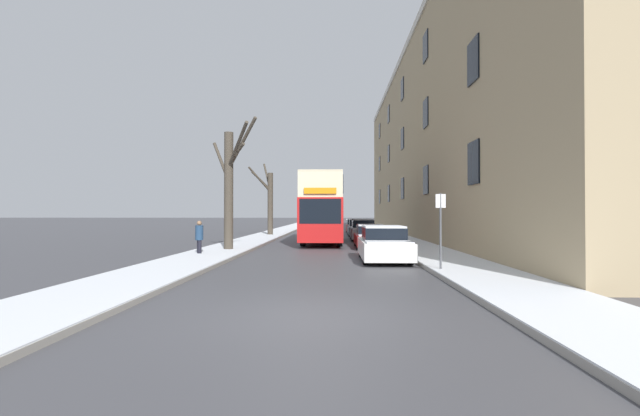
{
  "coord_description": "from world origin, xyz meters",
  "views": [
    {
      "loc": [
        0.56,
        -8.13,
        1.95
      ],
      "look_at": [
        -0.24,
        14.65,
        2.21
      ],
      "focal_mm": 24.0,
      "sensor_mm": 36.0,
      "label": 1
    }
  ],
  "objects_px": {
    "bare_tree_left_0": "(230,185)",
    "parked_car_1": "(370,237)",
    "parked_car_0": "(384,244)",
    "parked_car_4": "(355,226)",
    "bare_tree_left_1": "(269,201)",
    "parked_car_3": "(358,228)",
    "double_decker_bus": "(323,206)",
    "pedestrian_left_sidewalk": "(199,237)",
    "street_sign_post": "(441,227)",
    "parked_car_2": "(363,230)"
  },
  "relations": [
    {
      "from": "bare_tree_left_0",
      "to": "bare_tree_left_1",
      "type": "distance_m",
      "value": 14.34
    },
    {
      "from": "bare_tree_left_0",
      "to": "parked_car_0",
      "type": "distance_m",
      "value": 8.44
    },
    {
      "from": "parked_car_2",
      "to": "parked_car_1",
      "type": "bearing_deg",
      "value": -90.0
    },
    {
      "from": "parked_car_0",
      "to": "bare_tree_left_0",
      "type": "bearing_deg",
      "value": 154.17
    },
    {
      "from": "bare_tree_left_0",
      "to": "parked_car_1",
      "type": "bearing_deg",
      "value": 23.13
    },
    {
      "from": "bare_tree_left_1",
      "to": "pedestrian_left_sidewalk",
      "type": "distance_m",
      "value": 16.69
    },
    {
      "from": "bare_tree_left_0",
      "to": "street_sign_post",
      "type": "relative_size",
      "value": 2.47
    },
    {
      "from": "parked_car_1",
      "to": "parked_car_2",
      "type": "xyz_separation_m",
      "value": [
        0.0,
        6.52,
        0.09
      ]
    },
    {
      "from": "bare_tree_left_0",
      "to": "pedestrian_left_sidewalk",
      "type": "relative_size",
      "value": 3.98
    },
    {
      "from": "pedestrian_left_sidewalk",
      "to": "parked_car_0",
      "type": "bearing_deg",
      "value": -131.09
    },
    {
      "from": "parked_car_0",
      "to": "parked_car_4",
      "type": "distance_m",
      "value": 24.54
    },
    {
      "from": "bare_tree_left_1",
      "to": "double_decker_bus",
      "type": "relative_size",
      "value": 0.59
    },
    {
      "from": "parked_car_1",
      "to": "parked_car_4",
      "type": "bearing_deg",
      "value": 90.0
    },
    {
      "from": "parked_car_1",
      "to": "parked_car_4",
      "type": "distance_m",
      "value": 17.98
    },
    {
      "from": "parked_car_1",
      "to": "parked_car_4",
      "type": "relative_size",
      "value": 1.11
    },
    {
      "from": "double_decker_bus",
      "to": "parked_car_0",
      "type": "relative_size",
      "value": 2.33
    },
    {
      "from": "street_sign_post",
      "to": "parked_car_0",
      "type": "bearing_deg",
      "value": 110.93
    },
    {
      "from": "bare_tree_left_0",
      "to": "parked_car_1",
      "type": "relative_size",
      "value": 1.43
    },
    {
      "from": "parked_car_2",
      "to": "parked_car_4",
      "type": "bearing_deg",
      "value": 90.0
    },
    {
      "from": "parked_car_3",
      "to": "parked_car_4",
      "type": "bearing_deg",
      "value": 90.0
    },
    {
      "from": "bare_tree_left_1",
      "to": "street_sign_post",
      "type": "height_order",
      "value": "bare_tree_left_1"
    },
    {
      "from": "bare_tree_left_1",
      "to": "pedestrian_left_sidewalk",
      "type": "relative_size",
      "value": 3.85
    },
    {
      "from": "bare_tree_left_0",
      "to": "bare_tree_left_1",
      "type": "relative_size",
      "value": 1.03
    },
    {
      "from": "parked_car_0",
      "to": "parked_car_3",
      "type": "relative_size",
      "value": 1.1
    },
    {
      "from": "double_decker_bus",
      "to": "pedestrian_left_sidewalk",
      "type": "relative_size",
      "value": 6.5
    },
    {
      "from": "bare_tree_left_0",
      "to": "street_sign_post",
      "type": "bearing_deg",
      "value": -39.7
    },
    {
      "from": "parked_car_1",
      "to": "pedestrian_left_sidewalk",
      "type": "height_order",
      "value": "pedestrian_left_sidewalk"
    },
    {
      "from": "bare_tree_left_1",
      "to": "parked_car_2",
      "type": "relative_size",
      "value": 1.37
    },
    {
      "from": "bare_tree_left_0",
      "to": "double_decker_bus",
      "type": "relative_size",
      "value": 0.61
    },
    {
      "from": "bare_tree_left_0",
      "to": "pedestrian_left_sidewalk",
      "type": "height_order",
      "value": "bare_tree_left_0"
    },
    {
      "from": "parked_car_4",
      "to": "parked_car_1",
      "type": "bearing_deg",
      "value": -90.0
    },
    {
      "from": "parked_car_3",
      "to": "double_decker_bus",
      "type": "bearing_deg",
      "value": -108.56
    },
    {
      "from": "parked_car_0",
      "to": "parked_car_3",
      "type": "bearing_deg",
      "value": 90.0
    },
    {
      "from": "pedestrian_left_sidewalk",
      "to": "street_sign_post",
      "type": "height_order",
      "value": "street_sign_post"
    },
    {
      "from": "parked_car_2",
      "to": "street_sign_post",
      "type": "bearing_deg",
      "value": -85.23
    },
    {
      "from": "parked_car_4",
      "to": "pedestrian_left_sidewalk",
      "type": "xyz_separation_m",
      "value": [
        -8.01,
        -23.27,
        0.25
      ]
    },
    {
      "from": "bare_tree_left_1",
      "to": "street_sign_post",
      "type": "relative_size",
      "value": 2.38
    },
    {
      "from": "parked_car_2",
      "to": "street_sign_post",
      "type": "distance_m",
      "value": 16.82
    },
    {
      "from": "bare_tree_left_0",
      "to": "parked_car_4",
      "type": "distance_m",
      "value": 22.42
    },
    {
      "from": "parked_car_0",
      "to": "parked_car_1",
      "type": "bearing_deg",
      "value": 90.0
    },
    {
      "from": "parked_car_3",
      "to": "street_sign_post",
      "type": "distance_m",
      "value": 22.48
    },
    {
      "from": "pedestrian_left_sidewalk",
      "to": "street_sign_post",
      "type": "xyz_separation_m",
      "value": [
        9.41,
        -4.93,
        0.6
      ]
    },
    {
      "from": "parked_car_3",
      "to": "parked_car_1",
      "type": "bearing_deg",
      "value": -90.0
    },
    {
      "from": "parked_car_3",
      "to": "parked_car_2",
      "type": "bearing_deg",
      "value": -90.0
    },
    {
      "from": "parked_car_2",
      "to": "double_decker_bus",
      "type": "bearing_deg",
      "value": -136.91
    },
    {
      "from": "parked_car_0",
      "to": "street_sign_post",
      "type": "height_order",
      "value": "street_sign_post"
    },
    {
      "from": "bare_tree_left_1",
      "to": "pedestrian_left_sidewalk",
      "type": "height_order",
      "value": "bare_tree_left_1"
    },
    {
      "from": "parked_car_0",
      "to": "street_sign_post",
      "type": "xyz_separation_m",
      "value": [
        1.4,
        -3.65,
        0.82
      ]
    },
    {
      "from": "bare_tree_left_1",
      "to": "parked_car_3",
      "type": "distance_m",
      "value": 7.86
    },
    {
      "from": "bare_tree_left_1",
      "to": "parked_car_0",
      "type": "relative_size",
      "value": 1.38
    }
  ]
}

